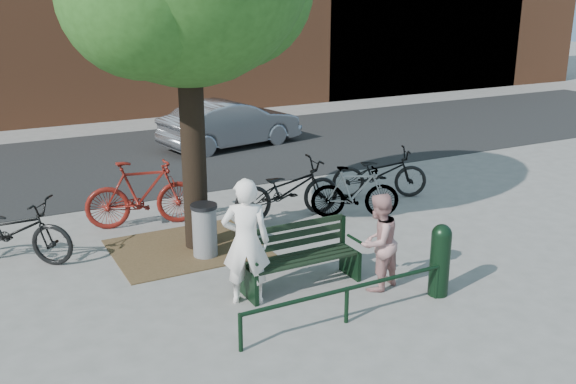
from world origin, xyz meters
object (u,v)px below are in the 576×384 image
person_left (246,242)px  person_right (378,242)px  bollard (440,258)px  litter_bin (205,230)px  bicycle_c (287,190)px  parked_car (231,124)px  park_bench (299,255)px

person_left → person_right: bearing=-168.5°
bollard → person_right: bearing=138.1°
person_left → litter_bin: (0.07, 1.80, -0.45)m
person_left → bicycle_c: 3.54m
person_left → litter_bin: 1.85m
parked_car → bicycle_c: bearing=156.5°
park_bench → person_left: size_ratio=0.97×
park_bench → parked_car: 9.02m
bollard → bicycle_c: 3.90m
litter_bin → park_bench: bearing=-63.4°
litter_bin → bicycle_c: 2.29m
park_bench → person_right: person_right is taller
person_left → parked_car: 9.45m
litter_bin → bicycle_c: bearing=26.6°
park_bench → litter_bin: (-0.83, 1.66, -0.03)m
person_right → litter_bin: person_right is taller
person_left → parked_car: person_left is taller
bicycle_c → parked_car: parked_car is taller
person_right → person_left: bearing=-33.9°
bollard → litter_bin: (-2.43, 2.86, -0.12)m
bollard → person_left: bearing=157.0°
park_bench → litter_bin: bearing=116.6°
park_bench → bollard: bollard is taller
person_right → litter_bin: bearing=-71.4°
bollard → bicycle_c: bearing=95.6°
person_right → bollard: (0.65, -0.58, -0.15)m
park_bench → bollard: size_ratio=1.64×
park_bench → parked_car: size_ratio=0.44×
person_left → bicycle_c: (2.12, 2.82, -0.33)m
bollard → parked_car: (0.99, 9.84, 0.09)m
litter_bin → parked_car: size_ratio=0.22×
person_right → parked_car: bearing=-119.5°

